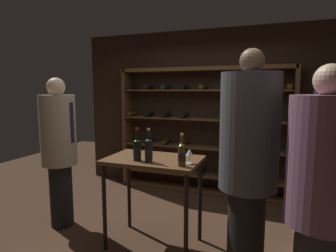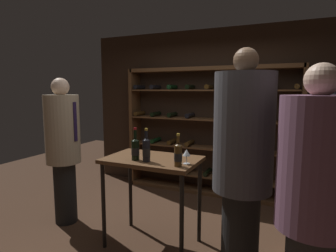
# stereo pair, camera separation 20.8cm
# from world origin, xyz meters

# --- Properties ---
(ground_plane) EXTENTS (9.80, 9.80, 0.00)m
(ground_plane) POSITION_xyz_m (0.00, 0.00, 0.00)
(ground_plane) COLOR #472D1E
(back_wall) EXTENTS (4.51, 0.10, 2.71)m
(back_wall) POSITION_xyz_m (0.00, 1.90, 1.35)
(back_wall) COLOR #332319
(back_wall) RESTS_ON ground
(wine_rack) EXTENTS (2.83, 0.32, 2.08)m
(wine_rack) POSITION_xyz_m (-0.03, 1.69, 1.05)
(wine_rack) COLOR brown
(wine_rack) RESTS_ON ground
(tasting_table) EXTENTS (1.01, 0.65, 0.99)m
(tasting_table) POSITION_xyz_m (-0.13, -0.10, 0.86)
(tasting_table) COLOR brown
(tasting_table) RESTS_ON ground
(person_bystander_red_print) EXTENTS (0.48, 0.48, 2.05)m
(person_bystander_red_print) POSITION_xyz_m (0.87, -0.42, 1.13)
(person_bystander_red_print) COLOR black
(person_bystander_red_print) RESTS_ON ground
(person_bystander_dark_jacket) EXTENTS (0.44, 0.43, 1.86)m
(person_bystander_dark_jacket) POSITION_xyz_m (-1.42, -0.08, 1.03)
(person_bystander_dark_jacket) COLOR black
(person_bystander_dark_jacket) RESTS_ON ground
(person_guest_plum_blouse) EXTENTS (0.49, 0.48, 1.88)m
(person_guest_plum_blouse) POSITION_xyz_m (1.38, -0.73, 1.04)
(person_guest_plum_blouse) COLOR #2C2C2C
(person_guest_plum_blouse) RESTS_ON ground
(wine_crate) EXTENTS (0.50, 0.37, 0.32)m
(wine_crate) POSITION_xyz_m (1.54, 0.24, 0.16)
(wine_crate) COLOR brown
(wine_crate) RESTS_ON ground
(wine_bottle_black_capsule) EXTENTS (0.08, 0.08, 0.32)m
(wine_bottle_black_capsule) POSITION_xyz_m (0.25, -0.29, 1.10)
(wine_bottle_black_capsule) COLOR #4C3314
(wine_bottle_black_capsule) RESTS_ON tasting_table
(wine_bottle_red_label) EXTENTS (0.08, 0.08, 0.34)m
(wine_bottle_red_label) POSITION_xyz_m (-0.11, -0.26, 1.11)
(wine_bottle_red_label) COLOR black
(wine_bottle_red_label) RESTS_ON tasting_table
(wine_bottle_amber_reserve) EXTENTS (0.08, 0.08, 0.34)m
(wine_bottle_amber_reserve) POSITION_xyz_m (-0.25, -0.25, 1.11)
(wine_bottle_amber_reserve) COLOR black
(wine_bottle_amber_reserve) RESTS_ON tasting_table
(wine_glass_stemmed_right) EXTENTS (0.08, 0.08, 0.15)m
(wine_glass_stemmed_right) POSITION_xyz_m (0.29, -0.17, 1.10)
(wine_glass_stemmed_right) COLOR silver
(wine_glass_stemmed_right) RESTS_ON tasting_table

